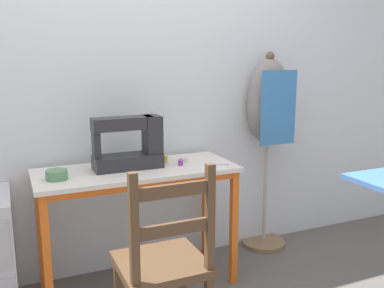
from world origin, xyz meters
The scene contains 10 objects.
wall_back centered at (0.00, 0.54, 1.27)m, with size 10.00×0.05×2.55m.
sewing_table centered at (0.00, 0.22, 0.64)m, with size 1.15×0.47×0.74m.
sewing_machine centered at (-0.02, 0.26, 0.88)m, with size 0.41×0.16×0.32m.
fabric_bowl centered at (-0.45, 0.19, 0.77)m, with size 0.11×0.11×0.05m.
scissors centered at (0.45, 0.13, 0.74)m, with size 0.13×0.10×0.01m.
thread_spool_near_machine centered at (0.20, 0.30, 0.76)m, with size 0.04×0.04×0.04m.
thread_spool_mid_table centered at (0.25, 0.19, 0.76)m, with size 0.04×0.04×0.04m.
thread_spool_far_edge centered at (0.30, 0.25, 0.75)m, with size 0.04×0.04×0.03m.
wooden_chair centered at (-0.06, -0.37, 0.44)m, with size 0.40×0.38×0.93m.
dress_form centered at (1.01, 0.42, 0.99)m, with size 0.32×0.32×1.40m.
Camera 1 is at (-0.67, -2.08, 1.38)m, focal length 40.00 mm.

